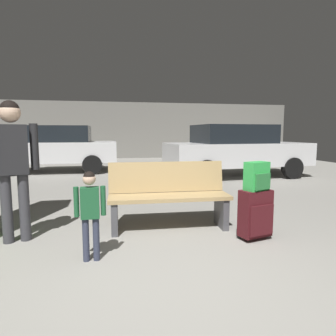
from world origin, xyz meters
The scene contains 9 objects.
ground_plane centered at (0.00, 4.00, -0.05)m, with size 18.00×18.00×0.10m, color gray.
garage_back_wall centered at (0.00, 12.86, 1.40)m, with size 18.00×0.12×2.80m, color slate.
bench centered at (0.23, 1.56, 0.44)m, with size 1.62×0.58×0.89m.
suitcase centered at (1.17, 0.91, 0.32)m, with size 0.42×0.31×0.60m.
backpack_bright centered at (1.17, 0.91, 0.77)m, with size 0.32×0.27×0.34m.
child centered at (-0.75, 0.68, 0.56)m, with size 0.31×0.19×0.91m.
adult centered at (-1.64, 1.40, 1.02)m, with size 0.55×0.28×1.65m.
parked_car_far centered at (-2.34, 7.95, 0.81)m, with size 4.11×1.82×1.51m.
parked_car_near centered at (3.09, 5.83, 0.81)m, with size 4.22×2.04×1.51m.
Camera 1 is at (-0.54, -2.28, 1.29)m, focal length 31.68 mm.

